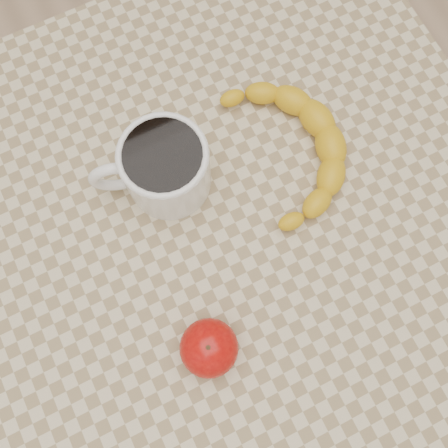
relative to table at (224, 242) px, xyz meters
name	(u,v)px	position (x,y,z in m)	size (l,w,h in m)	color
ground	(224,295)	(0.00, 0.00, -0.66)	(3.00, 3.00, 0.00)	tan
table	(224,242)	(0.00, 0.00, 0.00)	(0.80, 0.80, 0.75)	beige
coffee_mug	(163,167)	(-0.04, 0.09, 0.14)	(0.16, 0.14, 0.09)	white
orange_juice_glass	(178,174)	(-0.03, 0.08, 0.13)	(0.07, 0.07, 0.08)	#FE9508
apple	(209,348)	(-0.08, -0.13, 0.12)	(0.09, 0.09, 0.06)	#930406
banana	(290,150)	(0.12, 0.05, 0.11)	(0.23, 0.29, 0.04)	gold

